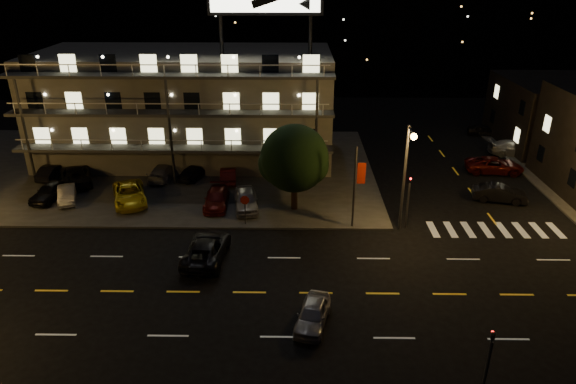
{
  "coord_description": "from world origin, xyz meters",
  "views": [
    {
      "loc": [
        0.7,
        -25.66,
        18.07
      ],
      "look_at": [
        0.2,
        8.0,
        3.07
      ],
      "focal_mm": 32.0,
      "sensor_mm": 36.0,
      "label": 1
    }
  ],
  "objects_px": {
    "lot_car_4": "(246,200)",
    "lot_car_7": "(163,172)",
    "tree": "(294,160)",
    "lot_car_2": "(129,194)",
    "road_car_east": "(313,314)",
    "side_car_0": "(500,193)",
    "road_car_west": "(206,249)"
  },
  "relations": [
    {
      "from": "lot_car_2",
      "to": "lot_car_7",
      "type": "relative_size",
      "value": 1.17
    },
    {
      "from": "lot_car_2",
      "to": "road_car_east",
      "type": "xyz_separation_m",
      "value": [
        14.54,
        -15.18,
        -0.23
      ]
    },
    {
      "from": "side_car_0",
      "to": "road_car_west",
      "type": "distance_m",
      "value": 24.72
    },
    {
      "from": "road_car_west",
      "to": "lot_car_2",
      "type": "bearing_deg",
      "value": -43.63
    },
    {
      "from": "lot_car_2",
      "to": "road_car_east",
      "type": "distance_m",
      "value": 21.02
    },
    {
      "from": "side_car_0",
      "to": "road_car_east",
      "type": "height_order",
      "value": "side_car_0"
    },
    {
      "from": "road_car_east",
      "to": "lot_car_7",
      "type": "bearing_deg",
      "value": 136.15
    },
    {
      "from": "lot_car_7",
      "to": "road_car_east",
      "type": "bearing_deg",
      "value": 127.54
    },
    {
      "from": "side_car_0",
      "to": "road_car_west",
      "type": "height_order",
      "value": "road_car_west"
    },
    {
      "from": "lot_car_7",
      "to": "road_car_east",
      "type": "height_order",
      "value": "lot_car_7"
    },
    {
      "from": "road_car_east",
      "to": "road_car_west",
      "type": "xyz_separation_m",
      "value": [
        -6.87,
        6.67,
        0.11
      ]
    },
    {
      "from": "lot_car_7",
      "to": "tree",
      "type": "bearing_deg",
      "value": 157.72
    },
    {
      "from": "lot_car_4",
      "to": "lot_car_7",
      "type": "relative_size",
      "value": 0.98
    },
    {
      "from": "road_car_west",
      "to": "road_car_east",
      "type": "bearing_deg",
      "value": 140.19
    },
    {
      "from": "lot_car_7",
      "to": "road_car_east",
      "type": "distance_m",
      "value": 24.16
    },
    {
      "from": "lot_car_2",
      "to": "lot_car_7",
      "type": "height_order",
      "value": "lot_car_2"
    },
    {
      "from": "lot_car_2",
      "to": "lot_car_7",
      "type": "bearing_deg",
      "value": 53.03
    },
    {
      "from": "lot_car_2",
      "to": "road_car_east",
      "type": "bearing_deg",
      "value": -66.67
    },
    {
      "from": "lot_car_7",
      "to": "side_car_0",
      "type": "bearing_deg",
      "value": 176.74
    },
    {
      "from": "tree",
      "to": "lot_car_2",
      "type": "relative_size",
      "value": 1.31
    },
    {
      "from": "tree",
      "to": "lot_car_4",
      "type": "height_order",
      "value": "tree"
    },
    {
      "from": "side_car_0",
      "to": "road_car_east",
      "type": "distance_m",
      "value": 22.71
    },
    {
      "from": "tree",
      "to": "road_car_west",
      "type": "relative_size",
      "value": 1.26
    },
    {
      "from": "lot_car_4",
      "to": "road_car_west",
      "type": "distance_m",
      "value": 7.79
    },
    {
      "from": "tree",
      "to": "lot_car_7",
      "type": "xyz_separation_m",
      "value": [
        -11.89,
        6.13,
        -3.45
      ]
    },
    {
      "from": "tree",
      "to": "side_car_0",
      "type": "relative_size",
      "value": 1.6
    },
    {
      "from": "lot_car_4",
      "to": "lot_car_7",
      "type": "height_order",
      "value": "lot_car_4"
    },
    {
      "from": "tree",
      "to": "lot_car_4",
      "type": "xyz_separation_m",
      "value": [
        -3.8,
        -0.04,
        -3.35
      ]
    },
    {
      "from": "lot_car_4",
      "to": "lot_car_7",
      "type": "xyz_separation_m",
      "value": [
        -8.08,
        6.16,
        -0.1
      ]
    },
    {
      "from": "side_car_0",
      "to": "road_car_west",
      "type": "bearing_deg",
      "value": 124.91
    },
    {
      "from": "lot_car_7",
      "to": "road_car_west",
      "type": "xyz_separation_m",
      "value": [
        6.13,
        -13.7,
        -0.05
      ]
    },
    {
      "from": "tree",
      "to": "lot_car_4",
      "type": "relative_size",
      "value": 1.55
    }
  ]
}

